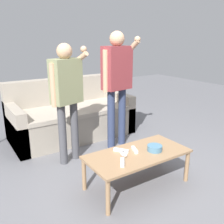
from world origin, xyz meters
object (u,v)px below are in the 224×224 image
object	(u,v)px
game_remote_wand_near	(122,162)
player_right	(117,77)
game_remote_nunchuk	(124,154)
game_remote_wand_far	(121,150)
couch	(71,117)
player_left	(67,90)
coffee_table	(137,157)
snack_bowl	(155,148)
game_remote_wand_spare	(135,150)

from	to	relation	value
game_remote_wand_near	player_right	bearing A→B (deg)	58.37
game_remote_nunchuk	player_right	distance (m)	1.28
game_remote_wand_far	couch	bearing A→B (deg)	85.15
player_right	game_remote_nunchuk	bearing A→B (deg)	-120.41
couch	player_left	xyz separation A→B (m)	(-0.38, -0.82, 0.62)
couch	coffee_table	size ratio (longest dim) A/B	1.72
game_remote_wand_near	game_remote_wand_far	world-z (taller)	same
snack_bowl	coffee_table	bearing A→B (deg)	163.77
coffee_table	game_remote_nunchuk	xyz separation A→B (m)	(-0.17, 0.02, 0.07)
couch	game_remote_wand_near	bearing A→B (deg)	-98.58
player_right	game_remote_wand_spare	xyz separation A→B (m)	(-0.40, -0.93, -0.63)
coffee_table	snack_bowl	world-z (taller)	snack_bowl
couch	game_remote_nunchuk	xyz separation A→B (m)	(-0.18, -1.72, 0.10)
player_right	game_remote_wand_spare	size ratio (longest dim) A/B	10.90
couch	game_remote_wand_near	xyz separation A→B (m)	(-0.28, -1.83, 0.09)
game_remote_nunchuk	game_remote_wand_near	distance (m)	0.15
game_remote_nunchuk	game_remote_wand_near	world-z (taller)	game_remote_nunchuk
player_left	game_remote_wand_near	size ratio (longest dim) A/B	10.16
coffee_table	game_remote_wand_near	xyz separation A→B (m)	(-0.27, -0.10, 0.06)
game_remote_nunchuk	game_remote_wand_spare	xyz separation A→B (m)	(0.17, 0.04, -0.01)
snack_bowl	player_left	xyz separation A→B (m)	(-0.56, 0.97, 0.52)
game_remote_wand_far	game_remote_wand_near	bearing A→B (deg)	-122.33
snack_bowl	player_right	world-z (taller)	player_right
player_right	game_remote_wand_far	world-z (taller)	player_right
game_remote_nunchuk	game_remote_wand_spare	distance (m)	0.17
game_remote_wand_near	game_remote_wand_spare	distance (m)	0.31
game_remote_nunchuk	game_remote_wand_far	size ratio (longest dim) A/B	0.58
game_remote_nunchuk	game_remote_wand_far	xyz separation A→B (m)	(0.04, 0.10, -0.01)
couch	game_remote_wand_spare	distance (m)	1.68
game_remote_nunchuk	player_right	size ratio (longest dim) A/B	0.05
game_remote_nunchuk	snack_bowl	bearing A→B (deg)	-11.25
game_remote_wand_spare	player_right	bearing A→B (deg)	66.67
game_remote_wand_far	game_remote_wand_spare	bearing A→B (deg)	-27.55
game_remote_nunchuk	game_remote_wand_far	distance (m)	0.11
coffee_table	game_remote_wand_near	distance (m)	0.29
player_right	game_remote_wand_near	size ratio (longest dim) A/B	11.14
coffee_table	player_right	bearing A→B (deg)	67.77
coffee_table	game_remote_wand_spare	xyz separation A→B (m)	(0.00, 0.05, 0.06)
player_right	game_remote_wand_spare	distance (m)	1.19
player_right	game_remote_wand_near	xyz separation A→B (m)	(-0.67, -1.08, -0.63)
game_remote_nunchuk	game_remote_wand_far	world-z (taller)	game_remote_nunchuk
game_remote_wand_near	game_remote_wand_far	bearing A→B (deg)	57.67
game_remote_nunchuk	player_right	world-z (taller)	player_right
coffee_table	game_remote_wand_near	size ratio (longest dim) A/B	7.50
coffee_table	player_right	xyz separation A→B (m)	(0.40, 0.98, 0.68)
snack_bowl	player_right	distance (m)	1.22
player_left	game_remote_wand_near	world-z (taller)	player_left
game_remote_nunchuk	couch	bearing A→B (deg)	84.12
snack_bowl	player_left	bearing A→B (deg)	119.98
couch	player_right	world-z (taller)	player_right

